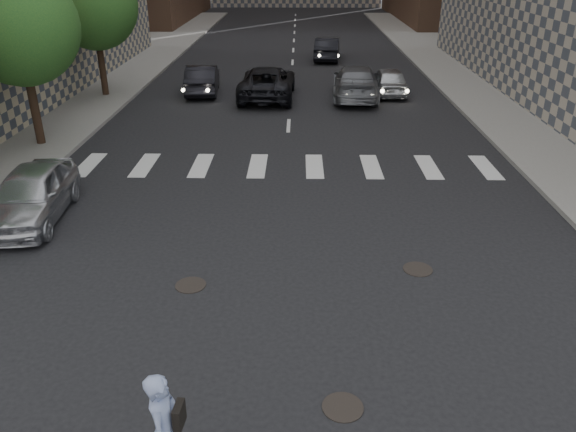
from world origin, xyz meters
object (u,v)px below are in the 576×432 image
object	(u,v)px
skateboarder	(166,430)
traffic_car_d	(388,81)
tree_b	(20,20)
silver_sedan	(31,194)
tree_c	(95,1)
traffic_car_e	(327,49)
traffic_car_b	(356,82)
traffic_car_a	(202,79)
traffic_car_c	(267,82)

from	to	relation	value
skateboarder	traffic_car_d	bearing A→B (deg)	79.51
tree_b	silver_sedan	distance (m)	7.98
tree_b	tree_c	bearing A→B (deg)	90.00
tree_b	traffic_car_e	distance (m)	22.58
traffic_car_b	traffic_car_e	world-z (taller)	traffic_car_b
skateboarder	silver_sedan	bearing A→B (deg)	127.82
skateboarder	traffic_car_a	size ratio (longest dim) A/B	0.44
silver_sedan	traffic_car_b	bearing A→B (deg)	49.47
tree_b	skateboarder	xyz separation A→B (m)	(8.11, -15.14, -3.63)
silver_sedan	traffic_car_a	bearing A→B (deg)	76.40
skateboarder	traffic_car_a	bearing A→B (deg)	102.39
tree_b	traffic_car_c	xyz separation A→B (m)	(8.29, 7.86, -3.85)
tree_c	traffic_car_c	xyz separation A→B (m)	(8.29, -0.14, -3.85)
traffic_car_d	traffic_car_c	bearing A→B (deg)	8.38
traffic_car_b	traffic_car_e	bearing A→B (deg)	-80.98
silver_sedan	traffic_car_d	size ratio (longest dim) A/B	1.07
tree_c	tree_b	bearing A→B (deg)	-90.00
traffic_car_a	traffic_car_e	distance (m)	12.19
skateboarder	traffic_car_b	distance (m)	23.48
tree_c	traffic_car_a	distance (m)	6.26
tree_b	traffic_car_b	bearing A→B (deg)	31.64
traffic_car_a	traffic_car_c	xyz separation A→B (m)	(3.47, -1.00, 0.06)
traffic_car_c	traffic_car_e	xyz separation A→B (m)	(3.52, 10.99, -0.04)
traffic_car_b	traffic_car_d	distance (m)	2.05
traffic_car_b	skateboarder	bearing A→B (deg)	82.51
skateboarder	traffic_car_b	world-z (taller)	skateboarder
tree_c	traffic_car_b	world-z (taller)	tree_c
traffic_car_c	traffic_car_d	size ratio (longest dim) A/B	1.40
tree_b	silver_sedan	bearing A→B (deg)	-69.35
skateboarder	traffic_car_a	world-z (taller)	skateboarder
traffic_car_a	traffic_car_e	bearing A→B (deg)	-129.93
traffic_car_b	traffic_car_c	distance (m)	4.49
traffic_car_b	traffic_car_e	size ratio (longest dim) A/B	1.22
silver_sedan	traffic_car_b	world-z (taller)	traffic_car_b
traffic_car_b	traffic_car_d	size ratio (longest dim) A/B	1.37
silver_sedan	skateboarder	bearing A→B (deg)	-61.63
tree_c	traffic_car_a	world-z (taller)	tree_c
traffic_car_d	traffic_car_e	world-z (taller)	traffic_car_e
tree_b	traffic_car_d	distance (m)	17.51
traffic_car_b	traffic_car_e	distance (m)	11.02
tree_b	traffic_car_c	size ratio (longest dim) A/B	1.16
tree_c	traffic_car_d	distance (m)	15.12
tree_c	silver_sedan	size ratio (longest dim) A/B	1.52
traffic_car_a	traffic_car_c	size ratio (longest dim) A/B	0.78
tree_c	traffic_car_b	distance (m)	13.34
traffic_car_a	traffic_car_d	bearing A→B (deg)	175.08
skateboarder	silver_sedan	distance (m)	10.32
tree_c	traffic_car_a	size ratio (longest dim) A/B	1.48
tree_c	skateboarder	bearing A→B (deg)	-70.69
silver_sedan	traffic_car_b	xyz separation A→B (m)	(10.32, 14.39, 0.07)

